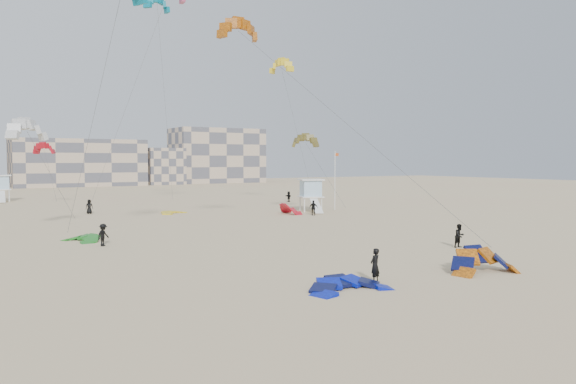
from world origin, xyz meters
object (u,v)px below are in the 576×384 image
kite_ground_blue (349,290)px  lifeguard_tower_near (311,195)px  kitesurfer_main (375,266)px  kite_ground_orange (484,273)px

kite_ground_blue → lifeguard_tower_near: lifeguard_tower_near is taller
kite_ground_blue → kitesurfer_main: kitesurfer_main is taller
kite_ground_blue → kite_ground_orange: kite_ground_orange is taller
kite_ground_orange → lifeguard_tower_near: size_ratio=0.67×
kitesurfer_main → lifeguard_tower_near: size_ratio=0.30×
kite_ground_orange → kitesurfer_main: (-7.14, 1.30, 0.93)m
kite_ground_blue → kitesurfer_main: bearing=19.2°
kite_ground_orange → lifeguard_tower_near: lifeguard_tower_near is taller
kitesurfer_main → lifeguard_tower_near: 42.52m
kite_ground_blue → kitesurfer_main: size_ratio=2.29×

